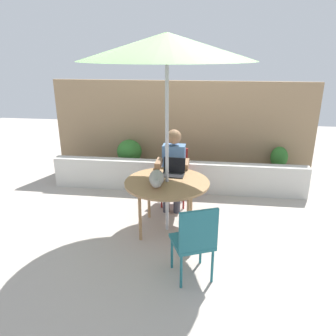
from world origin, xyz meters
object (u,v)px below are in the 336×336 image
at_px(person_seated, 173,165).
at_px(chair_empty, 195,238).
at_px(chair_occupied, 174,172).
at_px(patio_umbrella, 167,47).
at_px(cat, 157,179).
at_px(laptop, 174,170).
at_px(potted_plant_by_chair, 278,165).
at_px(patio_table, 167,185).
at_px(potted_plant_near_fence, 130,156).

bearing_deg(person_seated, chair_empty, -76.46).
bearing_deg(chair_occupied, person_seated, -90.00).
height_order(patio_umbrella, person_seated, patio_umbrella).
distance_m(chair_occupied, cat, 1.07).
relative_size(laptop, potted_plant_by_chair, 0.45).
height_order(patio_table, potted_plant_by_chair, patio_table).
height_order(person_seated, potted_plant_by_chair, person_seated).
bearing_deg(chair_empty, potted_plant_by_chair, 64.64).
relative_size(chair_occupied, potted_plant_near_fence, 1.13).
xyz_separation_m(chair_occupied, laptop, (0.06, -0.62, 0.26)).
bearing_deg(chair_empty, patio_umbrella, 112.73).
bearing_deg(chair_empty, patio_table, 112.73).
relative_size(person_seated, potted_plant_by_chair, 1.73).
bearing_deg(potted_plant_by_chair, patio_table, -133.47).
xyz_separation_m(chair_occupied, cat, (-0.12, -1.03, 0.28)).
height_order(chair_occupied, laptop, laptop).
distance_m(person_seated, cat, 0.89).
distance_m(patio_umbrella, chair_occupied, 2.05).
bearing_deg(chair_empty, cat, 121.61).
bearing_deg(laptop, potted_plant_near_fence, 124.04).
relative_size(chair_empty, person_seated, 0.72).
relative_size(patio_umbrella, chair_occupied, 2.88).
relative_size(patio_umbrella, chair_empty, 2.88).
relative_size(patio_table, potted_plant_by_chair, 1.59).
relative_size(patio_umbrella, cat, 3.83).
xyz_separation_m(patio_umbrella, cat, (-0.12, -0.13, -1.56)).
xyz_separation_m(patio_table, potted_plant_near_fence, (-0.93, 1.75, -0.20)).
bearing_deg(patio_table, cat, -131.42).
xyz_separation_m(patio_table, person_seated, (0.00, 0.74, 0.02)).
distance_m(person_seated, potted_plant_near_fence, 1.39).
height_order(patio_umbrella, laptop, patio_umbrella).
bearing_deg(patio_umbrella, laptop, 78.75).
distance_m(potted_plant_near_fence, potted_plant_by_chair, 2.73).
bearing_deg(potted_plant_near_fence, cat, -66.45).
xyz_separation_m(patio_table, chair_empty, (0.42, -1.00, -0.15)).
height_order(patio_table, potted_plant_near_fence, potted_plant_near_fence).
distance_m(patio_table, laptop, 0.31).
height_order(laptop, cat, laptop).
bearing_deg(patio_table, chair_occupied, 90.00).
distance_m(patio_umbrella, person_seated, 1.83).
bearing_deg(potted_plant_by_chair, cat, -133.34).
bearing_deg(patio_umbrella, potted_plant_near_fence, 118.15).
distance_m(laptop, potted_plant_near_fence, 1.80).
bearing_deg(patio_umbrella, person_seated, 90.00).
height_order(patio_table, chair_empty, chair_empty).
xyz_separation_m(chair_empty, cat, (-0.53, 0.87, 0.28)).
distance_m(patio_table, chair_occupied, 0.91).
bearing_deg(patio_table, patio_umbrella, 0.00).
relative_size(patio_umbrella, potted_plant_near_fence, 3.26).
bearing_deg(patio_table, potted_plant_by_chair, 46.53).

